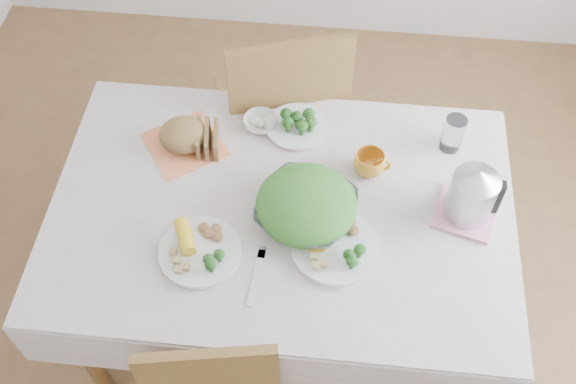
# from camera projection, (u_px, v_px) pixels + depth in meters

# --- Properties ---
(floor) EXTENTS (3.60, 3.60, 0.00)m
(floor) POSITION_uv_depth(u_px,v_px,m) (283.00, 312.00, 2.79)
(floor) COLOR brown
(floor) RESTS_ON ground
(dining_table) EXTENTS (1.40, 0.90, 0.75)m
(dining_table) POSITION_uv_depth(u_px,v_px,m) (282.00, 267.00, 2.49)
(dining_table) COLOR brown
(dining_table) RESTS_ON floor
(tablecloth) EXTENTS (1.50, 1.00, 0.01)m
(tablecloth) POSITION_uv_depth(u_px,v_px,m) (281.00, 208.00, 2.18)
(tablecloth) COLOR beige
(tablecloth) RESTS_ON dining_table
(chair_far) EXTENTS (0.59, 0.59, 1.04)m
(chair_far) POSITION_uv_depth(u_px,v_px,m) (279.00, 116.00, 2.82)
(chair_far) COLOR brown
(chair_far) RESTS_ON floor
(salad_bowl) EXTENTS (0.38, 0.38, 0.07)m
(salad_bowl) POSITION_uv_depth(u_px,v_px,m) (306.00, 210.00, 2.13)
(salad_bowl) COLOR white
(salad_bowl) RESTS_ON tablecloth
(dinner_plate_left) EXTENTS (0.27, 0.27, 0.02)m
(dinner_plate_left) POSITION_uv_depth(u_px,v_px,m) (200.00, 252.00, 2.07)
(dinner_plate_left) COLOR white
(dinner_plate_left) RESTS_ON tablecloth
(dinner_plate_right) EXTENTS (0.36, 0.36, 0.02)m
(dinner_plate_right) POSITION_uv_depth(u_px,v_px,m) (335.00, 247.00, 2.08)
(dinner_plate_right) COLOR white
(dinner_plate_right) RESTS_ON tablecloth
(broccoli_plate) EXTENTS (0.27, 0.27, 0.02)m
(broccoli_plate) POSITION_uv_depth(u_px,v_px,m) (297.00, 127.00, 2.37)
(broccoli_plate) COLOR beige
(broccoli_plate) RESTS_ON tablecloth
(napkin) EXTENTS (0.33, 0.33, 0.00)m
(napkin) POSITION_uv_depth(u_px,v_px,m) (185.00, 145.00, 2.33)
(napkin) COLOR #FD8952
(napkin) RESTS_ON tablecloth
(bread_loaf) EXTENTS (0.18, 0.17, 0.10)m
(bread_loaf) POSITION_uv_depth(u_px,v_px,m) (183.00, 134.00, 2.29)
(bread_loaf) COLOR brown
(bread_loaf) RESTS_ON napkin
(fruit_bowl) EXTENTS (0.16, 0.16, 0.04)m
(fruit_bowl) POSITION_uv_depth(u_px,v_px,m) (260.00, 123.00, 2.37)
(fruit_bowl) COLOR white
(fruit_bowl) RESTS_ON tablecloth
(yellow_mug) EXTENTS (0.11, 0.11, 0.08)m
(yellow_mug) POSITION_uv_depth(u_px,v_px,m) (369.00, 163.00, 2.23)
(yellow_mug) COLOR orange
(yellow_mug) RESTS_ON tablecloth
(glass_tumbler) EXTENTS (0.09, 0.09, 0.14)m
(glass_tumbler) POSITION_uv_depth(u_px,v_px,m) (453.00, 134.00, 2.28)
(glass_tumbler) COLOR white
(glass_tumbler) RESTS_ON tablecloth
(pink_tray) EXTENTS (0.23, 0.23, 0.01)m
(pink_tray) POSITION_uv_depth(u_px,v_px,m) (465.00, 212.00, 2.16)
(pink_tray) COLOR pink
(pink_tray) RESTS_ON tablecloth
(electric_kettle) EXTENTS (0.19, 0.19, 0.20)m
(electric_kettle) POSITION_uv_depth(u_px,v_px,m) (473.00, 192.00, 2.06)
(electric_kettle) COLOR #B2B5BA
(electric_kettle) RESTS_ON pink_tray
(fork_left) EXTENTS (0.04, 0.20, 0.00)m
(fork_left) POSITION_uv_depth(u_px,v_px,m) (256.00, 277.00, 2.02)
(fork_left) COLOR silver
(fork_left) RESTS_ON tablecloth
(fork_right) EXTENTS (0.12, 0.15, 0.00)m
(fork_right) POSITION_uv_depth(u_px,v_px,m) (314.00, 246.00, 2.09)
(fork_right) COLOR silver
(fork_right) RESTS_ON tablecloth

